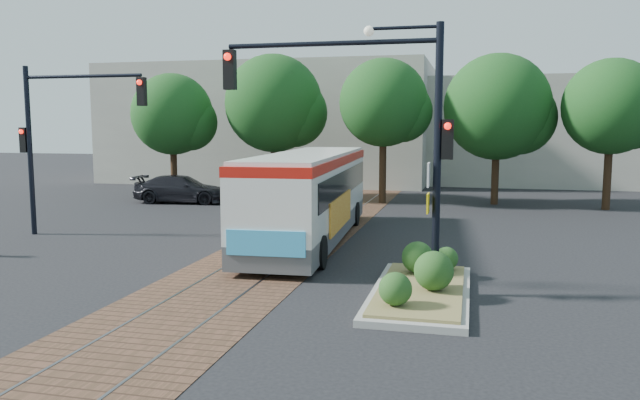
{
  "coord_description": "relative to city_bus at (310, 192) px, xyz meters",
  "views": [
    {
      "loc": [
        5.87,
        -15.2,
        3.95
      ],
      "look_at": [
        1.27,
        3.63,
        1.6
      ],
      "focal_mm": 35.0,
      "sensor_mm": 36.0,
      "label": 1
    }
  ],
  "objects": [
    {
      "name": "tree_row",
      "position": [
        0.65,
        11.32,
        3.17
      ],
      "size": [
        26.4,
        5.6,
        7.67
      ],
      "color": "#382314",
      "rests_on": "ground"
    },
    {
      "name": "parked_car",
      "position": [
        -9.0,
        8.61,
        -0.98
      ],
      "size": [
        4.96,
        2.43,
        1.39
      ],
      "primitive_type": "imported",
      "rotation": [
        0.0,
        0.0,
        1.67
      ],
      "color": "black",
      "rests_on": "ground"
    },
    {
      "name": "signal_pole_main",
      "position": [
        3.3,
        -5.91,
        2.48
      ],
      "size": [
        5.49,
        0.46,
        6.0
      ],
      "color": "black",
      "rests_on": "ground"
    },
    {
      "name": "city_bus",
      "position": [
        0.0,
        0.0,
        0.0
      ],
      "size": [
        3.03,
        11.36,
        3.01
      ],
      "rotation": [
        0.0,
        0.0,
        0.06
      ],
      "color": "#4B4B4E",
      "rests_on": "ground"
    },
    {
      "name": "trackbed",
      "position": [
        -0.56,
        -1.1,
        -1.67
      ],
      "size": [
        3.6,
        40.0,
        0.02
      ],
      "color": "brown",
      "rests_on": "ground"
    },
    {
      "name": "warehouses",
      "position": [
        -1.08,
        23.65,
        2.14
      ],
      "size": [
        40.0,
        13.0,
        8.0
      ],
      "color": "#ADA899",
      "rests_on": "ground"
    },
    {
      "name": "ground",
      "position": [
        -0.56,
        -5.1,
        -1.68
      ],
      "size": [
        120.0,
        120.0,
        0.0
      ],
      "primitive_type": "plane",
      "color": "black",
      "rests_on": "ground"
    },
    {
      "name": "signal_pole_left",
      "position": [
        -8.93,
        -1.11,
        2.19
      ],
      "size": [
        4.99,
        0.34,
        6.0
      ],
      "color": "black",
      "rests_on": "ground"
    },
    {
      "name": "traffic_island",
      "position": [
        4.26,
        -6.0,
        -1.35
      ],
      "size": [
        2.2,
        5.2,
        1.13
      ],
      "color": "gray",
      "rests_on": "ground"
    }
  ]
}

